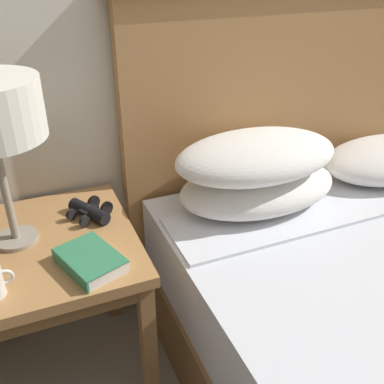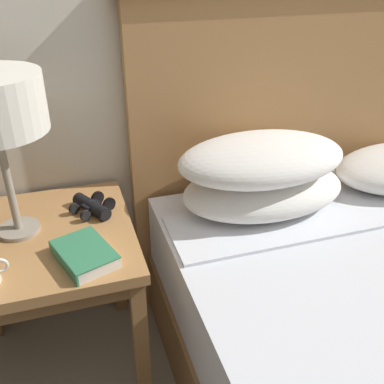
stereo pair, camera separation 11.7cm
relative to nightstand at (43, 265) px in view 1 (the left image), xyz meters
name	(u,v)px [view 1 (the left image)]	position (x,y,z in m)	size (l,w,h in m)	color
nightstand	(43,265)	(0.00, 0.00, 0.00)	(0.58, 0.58, 0.61)	#AD7A47
book_on_nightstand	(90,261)	(0.12, -0.17, 0.10)	(0.19, 0.23, 0.04)	silver
binoculars_pair	(90,211)	(0.18, 0.09, 0.10)	(0.16, 0.16, 0.05)	black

